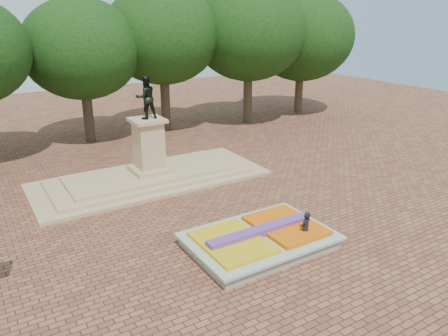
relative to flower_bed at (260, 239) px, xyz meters
name	(u,v)px	position (x,y,z in m)	size (l,w,h in m)	color
ground	(217,234)	(-1.03, 2.00, -0.38)	(90.00, 90.00, 0.00)	brown
flower_bed	(260,239)	(0.00, 0.00, 0.00)	(6.30, 4.30, 0.91)	gray
monument	(150,167)	(-1.03, 10.00, 0.50)	(14.00, 6.00, 6.40)	tan
tree_row_back	(124,54)	(1.31, 20.00, 6.29)	(44.80, 8.80, 10.43)	#3B2D20
pedestrian	(305,229)	(1.77, -0.94, 0.43)	(0.59, 0.38, 1.61)	black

